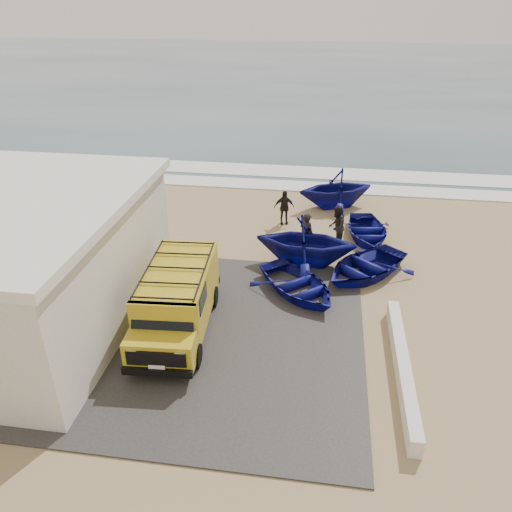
{
  "coord_description": "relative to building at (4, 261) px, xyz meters",
  "views": [
    {
      "loc": [
        2.45,
        -14.57,
        9.82
      ],
      "look_at": [
        0.14,
        1.3,
        1.2
      ],
      "focal_mm": 35.0,
      "sensor_mm": 36.0,
      "label": 1
    }
  ],
  "objects": [
    {
      "name": "fisherman_middle",
      "position": [
        10.56,
        6.92,
        -1.25
      ],
      "size": [
        0.86,
        1.01,
        1.83
      ],
      "primitive_type": "imported",
      "rotation": [
        0.0,
        0.0,
        -1.77
      ],
      "color": "black",
      "rests_on": "ground"
    },
    {
      "name": "ground",
      "position": [
        7.5,
        2.0,
        -2.16
      ],
      "size": [
        160.0,
        160.0,
        0.0
      ],
      "primitive_type": "plane",
      "color": "tan"
    },
    {
      "name": "boat_mid_left",
      "position": [
        9.36,
        5.11,
        -1.12
      ],
      "size": [
        4.17,
        3.66,
        2.08
      ],
      "primitive_type": "imported",
      "rotation": [
        0.0,
        0.0,
        1.5
      ],
      "color": "navy",
      "rests_on": "ground"
    },
    {
      "name": "surf_line",
      "position": [
        7.5,
        14.0,
        -2.13
      ],
      "size": [
        180.0,
        1.6,
        0.06
      ],
      "primitive_type": "cube",
      "color": "white",
      "rests_on": "ground"
    },
    {
      "name": "boat_near_right",
      "position": [
        11.68,
        4.57,
        -1.76
      ],
      "size": [
        4.71,
        4.81,
        0.82
      ],
      "primitive_type": "imported",
      "rotation": [
        0.0,
        0.0,
        -0.72
      ],
      "color": "navy",
      "rests_on": "ground"
    },
    {
      "name": "parapet",
      "position": [
        12.5,
        -1.0,
        -1.89
      ],
      "size": [
        0.35,
        6.0,
        0.55
      ],
      "primitive_type": "cube",
      "color": "silver",
      "rests_on": "ground"
    },
    {
      "name": "boat_near_left",
      "position": [
        9.22,
        2.85,
        -1.78
      ],
      "size": [
        4.4,
        4.53,
        0.77
      ],
      "primitive_type": "imported",
      "rotation": [
        0.0,
        0.0,
        0.7
      ],
      "color": "navy",
      "rests_on": "ground"
    },
    {
      "name": "fisherman_front",
      "position": [
        9.35,
        5.96,
        -1.23
      ],
      "size": [
        0.81,
        0.77,
        1.86
      ],
      "primitive_type": "imported",
      "rotation": [
        0.0,
        0.0,
        2.49
      ],
      "color": "black",
      "rests_on": "ground"
    },
    {
      "name": "fisherman_back",
      "position": [
        8.13,
        8.95,
        -1.35
      ],
      "size": [
        1.02,
        0.6,
        1.63
      ],
      "primitive_type": "imported",
      "rotation": [
        0.0,
        0.0,
        0.22
      ],
      "color": "black",
      "rests_on": "ground"
    },
    {
      "name": "van",
      "position": [
        5.55,
        0.19,
        -1.0
      ],
      "size": [
        2.31,
        5.18,
        2.17
      ],
      "rotation": [
        0.0,
        0.0,
        0.06
      ],
      "color": "gold",
      "rests_on": "ground"
    },
    {
      "name": "slab",
      "position": [
        5.5,
        -0.0,
        -2.14
      ],
      "size": [
        12.0,
        10.0,
        0.05
      ],
      "primitive_type": "cube",
      "color": "#3B3936",
      "rests_on": "ground"
    },
    {
      "name": "ocean",
      "position": [
        7.5,
        58.0,
        -2.16
      ],
      "size": [
        180.0,
        88.0,
        0.01
      ],
      "primitive_type": "cube",
      "color": "#385166",
      "rests_on": "ground"
    },
    {
      "name": "boat_far_left",
      "position": [
        10.5,
        11.35,
        -1.17
      ],
      "size": [
        4.75,
        4.47,
        2.0
      ],
      "primitive_type": "imported",
      "rotation": [
        0.0,
        0.0,
        -1.18
      ],
      "color": "navy",
      "rests_on": "ground"
    },
    {
      "name": "boat_mid_right",
      "position": [
        11.92,
        7.88,
        -1.79
      ],
      "size": [
        2.96,
        3.85,
        0.74
      ],
      "primitive_type": "imported",
      "rotation": [
        0.0,
        0.0,
        0.12
      ],
      "color": "navy",
      "rests_on": "ground"
    },
    {
      "name": "surf_wash",
      "position": [
        7.5,
        16.5,
        -2.14
      ],
      "size": [
        180.0,
        2.2,
        0.04
      ],
      "primitive_type": "cube",
      "color": "white",
      "rests_on": "ground"
    },
    {
      "name": "building",
      "position": [
        0.0,
        0.0,
        0.0
      ],
      "size": [
        8.4,
        9.4,
        4.3
      ],
      "color": "silver",
      "rests_on": "ground"
    }
  ]
}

